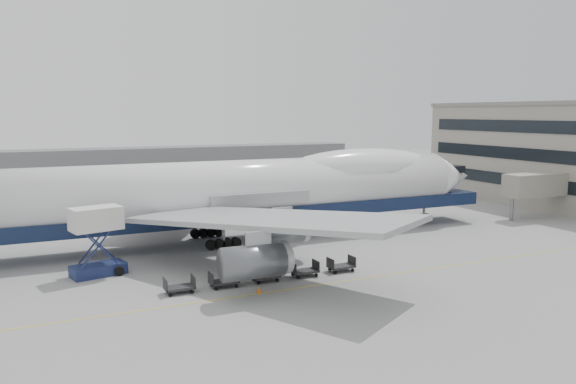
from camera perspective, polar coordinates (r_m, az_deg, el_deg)
name	(u,v)px	position (r m, az deg, el deg)	size (l,w,h in m)	color
ground	(286,267)	(51.63, -0.19, -7.64)	(260.00, 260.00, 0.00)	gray
apron_line	(317,285)	(46.47, 2.93, -9.45)	(60.00, 0.15, 0.01)	gold
hangar	(91,167)	(116.17, -19.41, 2.43)	(110.00, 8.00, 7.00)	slate
airliner	(246,190)	(61.61, -4.29, 0.25)	(67.00, 55.30, 19.98)	white
catering_truck	(97,237)	(51.05, -18.85, -4.31)	(4.88, 3.84, 5.99)	navy
traffic_cone	(259,290)	(44.56, -2.95, -9.87)	(0.38, 0.38, 0.55)	orange
dolly_0	(179,287)	(45.17, -10.97, -9.41)	(2.30, 1.35, 1.30)	#2D2D30
dolly_1	(224,281)	(46.11, -6.53, -8.95)	(2.30, 1.35, 1.30)	#2D2D30
dolly_2	(265,275)	(47.31, -2.30, -8.45)	(2.30, 1.35, 1.30)	#2D2D30
dolly_3	(304,270)	(48.76, 1.69, -7.95)	(2.30, 1.35, 1.30)	#2D2D30
dolly_4	(341,265)	(50.42, 5.42, -7.44)	(2.30, 1.35, 1.30)	#2D2D30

